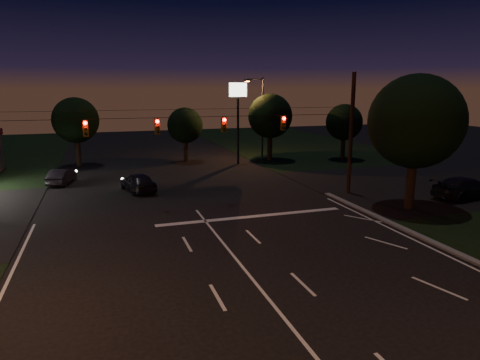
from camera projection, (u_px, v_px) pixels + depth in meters
name	position (u px, v px, depth m)	size (l,w,h in m)	color
ground	(282.00, 315.00, 15.01)	(140.00, 140.00, 0.00)	black
cross_street_right	(424.00, 183.00, 35.94)	(20.00, 16.00, 0.02)	black
stop_bar	(252.00, 216.00, 26.61)	(12.00, 0.50, 0.01)	silver
utility_pole_right	(348.00, 193.00, 32.59)	(0.30, 0.30, 9.00)	black
signal_span	(191.00, 125.00, 27.78)	(24.00, 0.40, 1.56)	black
pole_sign_right	(238.00, 104.00, 44.03)	(1.80, 0.30, 8.40)	black
street_light_right_far	(260.00, 112.00, 47.07)	(2.20, 0.35, 9.00)	black
tree_right_near	(414.00, 123.00, 27.37)	(6.00, 6.00, 8.76)	black
tree_far_b	(76.00, 121.00, 43.37)	(4.60, 4.60, 6.98)	black
tree_far_c	(185.00, 126.00, 45.89)	(3.80, 3.80, 5.86)	black
tree_far_d	(270.00, 117.00, 46.59)	(4.80, 4.80, 7.30)	black
tree_far_e	(344.00, 123.00, 47.28)	(4.00, 4.00, 6.18)	black
car_oncoming_a	(138.00, 182.00, 32.96)	(1.75, 4.34, 1.48)	black
car_oncoming_b	(62.00, 176.00, 35.63)	(1.35, 3.88, 1.28)	black
car_cross	(466.00, 188.00, 30.87)	(2.20, 5.41, 1.57)	black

